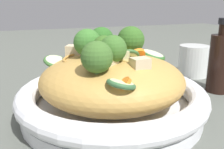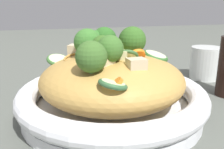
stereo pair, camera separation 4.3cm
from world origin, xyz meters
name	(u,v)px [view 1 (the left image)]	position (x,y,z in m)	size (l,w,h in m)	color
ground_plane	(112,114)	(0.00, 0.00, 0.00)	(3.00, 3.00, 0.00)	#51554D
serving_bowl	(112,99)	(0.00, 0.00, 0.03)	(0.33, 0.33, 0.05)	white
noodle_heap	(112,79)	(0.00, 0.00, 0.06)	(0.25, 0.25, 0.09)	#B78C44
broccoli_florets	(105,45)	(0.00, 0.01, 0.12)	(0.18, 0.15, 0.06)	#97B874
carrot_coins	(114,57)	(-0.01, 0.00, 0.11)	(0.17, 0.10, 0.04)	orange
zucchini_slices	(116,62)	(-0.01, 0.00, 0.10)	(0.21, 0.23, 0.04)	beige
chicken_chunks	(104,58)	(-0.02, 0.02, 0.11)	(0.14, 0.10, 0.03)	#C5BE87
soy_sauce_bottle	(220,62)	(0.02, -0.26, 0.07)	(0.05, 0.05, 0.16)	black
drinking_glass	(194,61)	(0.15, -0.29, 0.04)	(0.08, 0.08, 0.08)	silver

